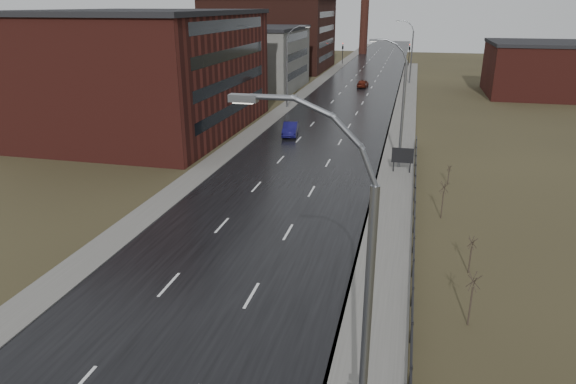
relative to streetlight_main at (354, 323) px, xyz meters
The scene contains 22 objects.
road 58.93m from the streetlight_main, 98.31° to the left, with size 14.00×300.00×0.06m, color black.
sidewalk_right 33.54m from the streetlight_main, 89.78° to the left, with size 3.20×180.00×0.18m, color #595651.
curb_right 33.57m from the streetlight_main, 92.42° to the left, with size 0.16×180.00×0.18m, color slate.
sidewalk_left 60.65m from the streetlight_main, 106.04° to the left, with size 2.40×260.00×0.12m, color #595651.
warehouse_near 52.13m from the streetlight_main, 124.42° to the left, with size 22.44×28.56×13.50m.
warehouse_mid 80.48m from the streetlight_main, 109.20° to the left, with size 16.32×20.40×10.50m.
warehouse_far 110.59m from the streetlight_main, 106.53° to the left, with size 26.52×24.48×15.50m.
building_right 82.95m from the streetlight_main, 74.74° to the left, with size 18.36×16.32×8.50m.
streetlight_main is the anchor object (origin of this frame).
streetlight_right_mid 34.01m from the streetlight_main, 89.95° to the left, with size 3.36×0.28×11.35m.
streetlight_left 62.15m from the streetlight_main, 105.08° to the left, with size 3.36×0.28×11.35m.
streetlight_right_far 88.01m from the streetlight_main, 89.98° to the left, with size 3.36×0.28×11.35m.
guardrail 17.27m from the streetlight_main, 83.61° to the left, with size 0.10×53.05×1.10m.
shrub_c 11.85m from the streetlight_main, 66.24° to the left, with size 0.64×0.67×2.71m.
shrub_d 16.68m from the streetlight_main, 72.27° to the left, with size 0.52×0.55×2.19m.
shrub_e 23.67m from the streetlight_main, 80.94° to the left, with size 0.63×0.67×2.68m.
shrub_f 31.29m from the streetlight_main, 81.65° to the left, with size 0.40×0.42×1.65m.
billboard 32.67m from the streetlight_main, 88.89° to the left, with size 1.86×0.17×2.39m.
traffic_light_left 119.16m from the streetlight_main, 97.95° to the left, with size 0.58×2.73×5.30m.
traffic_light_right 118.01m from the streetlight_main, 90.23° to the left, with size 0.58×2.73×5.30m.
car_near 45.65m from the streetlight_main, 105.47° to the left, with size 1.58×4.53×1.49m, color #100E47.
car_far 82.17m from the streetlight_main, 95.42° to the left, with size 1.66×4.12×1.41m, color #52180D.
Camera 1 is at (9.48, -9.76, 14.09)m, focal length 32.00 mm.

